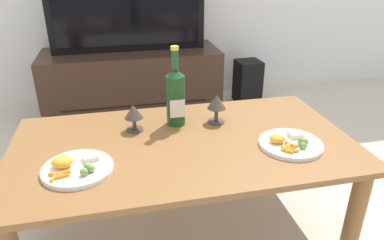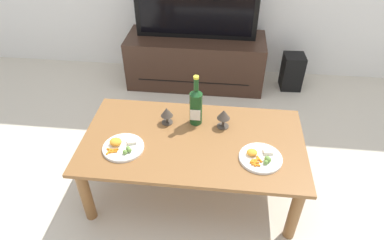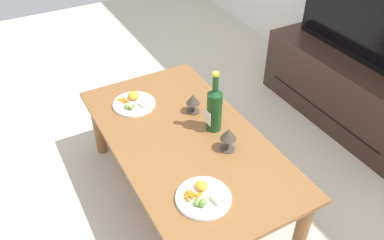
% 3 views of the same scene
% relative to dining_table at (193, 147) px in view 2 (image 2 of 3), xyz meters
% --- Properties ---
extents(ground_plane, '(6.40, 6.40, 0.00)m').
position_rel_dining_table_xyz_m(ground_plane, '(0.00, 0.00, -0.39)').
color(ground_plane, beige).
extents(dining_table, '(1.39, 0.76, 0.45)m').
position_rel_dining_table_xyz_m(dining_table, '(0.00, 0.00, 0.00)').
color(dining_table, brown).
rests_on(dining_table, ground_plane).
extents(tv_stand, '(1.32, 0.49, 0.49)m').
position_rel_dining_table_xyz_m(tv_stand, '(-0.12, 1.40, -0.14)').
color(tv_stand, '#382319').
rests_on(tv_stand, ground_plane).
extents(tv_screen, '(1.12, 0.05, 0.54)m').
position_rel_dining_table_xyz_m(tv_screen, '(-0.12, 1.40, 0.38)').
color(tv_screen, black).
rests_on(tv_screen, tv_stand).
extents(floor_speaker, '(0.21, 0.21, 0.35)m').
position_rel_dining_table_xyz_m(floor_speaker, '(0.83, 1.41, -0.21)').
color(floor_speaker, black).
rests_on(floor_speaker, ground_plane).
extents(wine_bottle, '(0.08, 0.09, 0.36)m').
position_rel_dining_table_xyz_m(wine_bottle, '(-0.00, 0.18, 0.21)').
color(wine_bottle, '#19471E').
rests_on(wine_bottle, dining_table).
extents(goblet_left, '(0.08, 0.08, 0.12)m').
position_rel_dining_table_xyz_m(goblet_left, '(-0.19, 0.15, 0.15)').
color(goblet_left, '#473D33').
rests_on(goblet_left, dining_table).
extents(goblet_right, '(0.08, 0.08, 0.13)m').
position_rel_dining_table_xyz_m(goblet_right, '(0.18, 0.15, 0.16)').
color(goblet_right, '#473D33').
rests_on(goblet_right, dining_table).
extents(dinner_plate_left, '(0.25, 0.25, 0.05)m').
position_rel_dining_table_xyz_m(dinner_plate_left, '(-0.42, -0.13, 0.08)').
color(dinner_plate_left, white).
rests_on(dinner_plate_left, dining_table).
extents(dinner_plate_right, '(0.26, 0.26, 0.05)m').
position_rel_dining_table_xyz_m(dinner_plate_right, '(0.41, -0.13, 0.08)').
color(dinner_plate_right, white).
rests_on(dinner_plate_right, dining_table).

